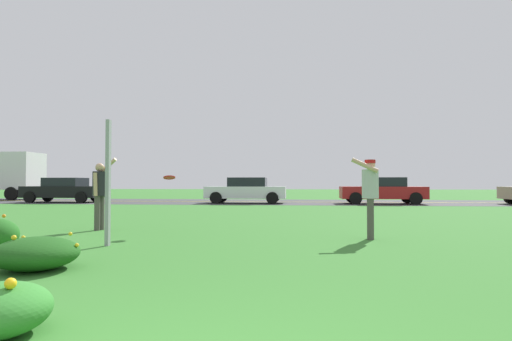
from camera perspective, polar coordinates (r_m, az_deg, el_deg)
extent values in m
plane|color=#387A2D|center=(13.85, 2.86, -6.47)|extent=(120.00, 120.00, 0.00)
cube|color=#424244|center=(25.74, 4.16, -4.21)|extent=(120.00, 7.42, 0.01)
cube|color=yellow|center=(25.74, 4.16, -4.20)|extent=(120.00, 0.16, 0.00)
ellipsoid|color=#337F2D|center=(3.95, -31.01, -15.63)|extent=(0.74, 0.80, 0.40)
sphere|color=yellow|center=(3.75, -29.92, -12.94)|extent=(0.09, 0.09, 0.09)
ellipsoid|color=#1E5619|center=(6.56, -27.26, -9.80)|extent=(1.10, 1.13, 0.44)
sphere|color=yellow|center=(6.53, -29.58, -7.79)|extent=(0.07, 0.07, 0.07)
sphere|color=yellow|center=(6.72, -29.99, -8.47)|extent=(0.06, 0.06, 0.06)
sphere|color=yellow|center=(6.82, -23.52, -7.76)|extent=(0.05, 0.05, 0.05)
sphere|color=yellow|center=(6.78, -28.61, -7.85)|extent=(0.05, 0.05, 0.05)
sphere|color=yellow|center=(6.38, -22.78, -9.16)|extent=(0.05, 0.05, 0.05)
sphere|color=orange|center=(8.59, -30.00, -6.59)|extent=(0.08, 0.08, 0.08)
sphere|color=orange|center=(8.82, -29.73, -6.75)|extent=(0.09, 0.09, 0.09)
sphere|color=orange|center=(8.80, -30.59, -5.25)|extent=(0.06, 0.06, 0.06)
cube|color=#93969B|center=(8.41, -19.14, -1.52)|extent=(0.07, 0.10, 2.35)
cylinder|color=#232328|center=(11.23, -20.14, -1.65)|extent=(0.34, 0.34, 0.60)
sphere|color=tan|center=(11.24, -20.12, 0.39)|extent=(0.21, 0.21, 0.21)
cylinder|color=#4C4742|center=(11.33, -19.92, -5.31)|extent=(0.14, 0.14, 0.85)
cylinder|color=#4C4742|center=(11.19, -20.42, -5.35)|extent=(0.14, 0.14, 0.85)
cylinder|color=tan|center=(11.35, -19.18, 0.54)|extent=(0.51, 0.17, 0.42)
cylinder|color=tan|center=(11.06, -20.64, -1.74)|extent=(0.12, 0.11, 0.57)
cylinder|color=#B2B2B7|center=(9.18, 14.99, -1.75)|extent=(0.34, 0.34, 0.60)
sphere|color=tan|center=(9.19, 14.97, 0.74)|extent=(0.21, 0.21, 0.21)
cylinder|color=#4C4742|center=(9.13, 15.02, -6.28)|extent=(0.14, 0.14, 0.84)
cylinder|color=#4C4742|center=(9.30, 15.02, -6.19)|extent=(0.14, 0.14, 0.84)
cylinder|color=tan|center=(8.99, 14.32, 0.67)|extent=(0.55, 0.18, 0.32)
cylinder|color=tan|center=(9.38, 14.86, -1.85)|extent=(0.12, 0.11, 0.57)
cylinder|color=red|center=(9.19, 14.97, 1.17)|extent=(0.22, 0.22, 0.07)
cylinder|color=red|center=(9.19, 14.38, 0.97)|extent=(0.16, 0.16, 0.02)
cylinder|color=red|center=(10.06, -11.49, -0.91)|extent=(0.28, 0.27, 0.11)
torus|color=red|center=(10.06, -11.49, -0.95)|extent=(0.28, 0.27, 0.11)
cylinder|color=black|center=(27.54, 30.79, -3.14)|extent=(0.66, 0.22, 0.66)
cube|color=maroon|center=(24.48, 16.48, -2.84)|extent=(4.50, 1.82, 0.66)
cube|color=black|center=(24.49, 16.70, -1.50)|extent=(2.10, 1.64, 0.52)
cylinder|color=black|center=(23.36, 13.15, -3.64)|extent=(0.66, 0.22, 0.66)
cylinder|color=black|center=(25.13, 12.62, -3.49)|extent=(0.66, 0.22, 0.66)
cylinder|color=black|center=(23.96, 20.54, -3.52)|extent=(0.66, 0.22, 0.66)
cylinder|color=black|center=(25.69, 19.52, -3.40)|extent=(0.66, 0.22, 0.66)
cube|color=silver|center=(24.23, -1.36, -2.92)|extent=(4.50, 1.82, 0.66)
cube|color=black|center=(24.21, -1.12, -1.57)|extent=(2.10, 1.64, 0.52)
cylinder|color=black|center=(23.60, -5.37, -3.65)|extent=(0.66, 0.22, 0.66)
cylinder|color=black|center=(25.35, -4.60, -3.51)|extent=(0.66, 0.22, 0.66)
cylinder|color=black|center=(23.21, 2.18, -3.69)|extent=(0.66, 0.22, 0.66)
cylinder|color=black|center=(24.98, 2.43, -3.54)|extent=(0.66, 0.22, 0.66)
cube|color=black|center=(27.73, -24.25, -2.61)|extent=(4.50, 1.82, 0.66)
cube|color=black|center=(27.68, -24.06, -1.43)|extent=(2.10, 1.64, 0.52)
cylinder|color=black|center=(27.80, -27.95, -3.16)|extent=(0.66, 0.22, 0.66)
cylinder|color=black|center=(29.30, -26.02, -3.10)|extent=(0.66, 0.22, 0.66)
cylinder|color=black|center=(26.21, -22.29, -3.33)|extent=(0.66, 0.22, 0.66)
cylinder|color=black|center=(27.80, -20.57, -3.25)|extent=(0.66, 0.22, 0.66)
cube|color=silver|center=(33.92, -30.48, -0.07)|extent=(4.60, 2.30, 2.50)
cylinder|color=black|center=(32.27, -29.82, -2.70)|extent=(0.88, 0.26, 0.88)
cylinder|color=black|center=(34.09, -27.67, -2.66)|extent=(0.88, 0.26, 0.88)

